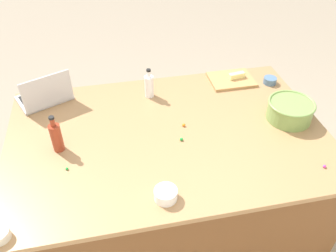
{
  "coord_description": "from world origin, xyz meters",
  "views": [
    {
      "loc": [
        0.3,
        1.46,
        2.16
      ],
      "look_at": [
        0.0,
        0.0,
        0.95
      ],
      "focal_mm": 37.4,
      "sensor_mm": 36.0,
      "label": 1
    }
  ],
  "objects_px": {
    "mixing_bowl_large": "(290,110)",
    "ramekin_small": "(166,194)",
    "bottle_vinegar": "(149,86)",
    "cutting_board": "(231,79)",
    "bottle_soy": "(56,137)",
    "butter_stick_left": "(237,75)",
    "laptop": "(45,95)",
    "ramekin_medium": "(270,80)"
  },
  "relations": [
    {
      "from": "bottle_vinegar",
      "to": "ramekin_small",
      "type": "xyz_separation_m",
      "value": [
        0.06,
        0.83,
        -0.05
      ]
    },
    {
      "from": "mixing_bowl_large",
      "to": "bottle_vinegar",
      "type": "height_order",
      "value": "bottle_vinegar"
    },
    {
      "from": "laptop",
      "to": "butter_stick_left",
      "type": "xyz_separation_m",
      "value": [
        -1.25,
        -0.0,
        -0.01
      ]
    },
    {
      "from": "cutting_board",
      "to": "ramekin_small",
      "type": "xyz_separation_m",
      "value": [
        0.64,
        0.9,
        0.02
      ]
    },
    {
      "from": "ramekin_small",
      "to": "ramekin_medium",
      "type": "height_order",
      "value": "ramekin_small"
    },
    {
      "from": "mixing_bowl_large",
      "to": "cutting_board",
      "type": "relative_size",
      "value": 0.91
    },
    {
      "from": "cutting_board",
      "to": "ramekin_small",
      "type": "distance_m",
      "value": 1.11
    },
    {
      "from": "bottle_soy",
      "to": "cutting_board",
      "type": "height_order",
      "value": "bottle_soy"
    },
    {
      "from": "bottle_soy",
      "to": "butter_stick_left",
      "type": "height_order",
      "value": "bottle_soy"
    },
    {
      "from": "laptop",
      "to": "bottle_soy",
      "type": "distance_m",
      "value": 0.47
    },
    {
      "from": "ramekin_medium",
      "to": "ramekin_small",
      "type": "bearing_deg",
      "value": 42.9
    },
    {
      "from": "bottle_vinegar",
      "to": "ramekin_small",
      "type": "distance_m",
      "value": 0.84
    },
    {
      "from": "ramekin_small",
      "to": "mixing_bowl_large",
      "type": "bearing_deg",
      "value": -152.16
    },
    {
      "from": "ramekin_medium",
      "to": "bottle_soy",
      "type": "bearing_deg",
      "value": 15.57
    },
    {
      "from": "laptop",
      "to": "ramekin_small",
      "type": "bearing_deg",
      "value": 122.64
    },
    {
      "from": "mixing_bowl_large",
      "to": "butter_stick_left",
      "type": "distance_m",
      "value": 0.49
    },
    {
      "from": "bottle_soy",
      "to": "ramekin_medium",
      "type": "height_order",
      "value": "bottle_soy"
    },
    {
      "from": "laptop",
      "to": "bottle_vinegar",
      "type": "bearing_deg",
      "value": 174.01
    },
    {
      "from": "bottle_vinegar",
      "to": "mixing_bowl_large",
      "type": "bearing_deg",
      "value": 152.22
    },
    {
      "from": "laptop",
      "to": "mixing_bowl_large",
      "type": "height_order",
      "value": "laptop"
    },
    {
      "from": "laptop",
      "to": "bottle_soy",
      "type": "relative_size",
      "value": 1.73
    },
    {
      "from": "mixing_bowl_large",
      "to": "cutting_board",
      "type": "height_order",
      "value": "mixing_bowl_large"
    },
    {
      "from": "butter_stick_left",
      "to": "laptop",
      "type": "bearing_deg",
      "value": 0.07
    },
    {
      "from": "mixing_bowl_large",
      "to": "ramekin_medium",
      "type": "bearing_deg",
      "value": -98.6
    },
    {
      "from": "mixing_bowl_large",
      "to": "butter_stick_left",
      "type": "xyz_separation_m",
      "value": [
        0.15,
        -0.47,
        -0.03
      ]
    },
    {
      "from": "cutting_board",
      "to": "butter_stick_left",
      "type": "relative_size",
      "value": 2.68
    },
    {
      "from": "laptop",
      "to": "mixing_bowl_large",
      "type": "xyz_separation_m",
      "value": [
        -1.4,
        0.47,
        0.01
      ]
    },
    {
      "from": "mixing_bowl_large",
      "to": "butter_stick_left",
      "type": "height_order",
      "value": "mixing_bowl_large"
    },
    {
      "from": "bottle_soy",
      "to": "laptop",
      "type": "bearing_deg",
      "value": -78.87
    },
    {
      "from": "bottle_soy",
      "to": "cutting_board",
      "type": "bearing_deg",
      "value": -157.53
    },
    {
      "from": "mixing_bowl_large",
      "to": "bottle_vinegar",
      "type": "xyz_separation_m",
      "value": [
        0.76,
        -0.4,
        0.02
      ]
    },
    {
      "from": "bottle_soy",
      "to": "ramekin_small",
      "type": "distance_m",
      "value": 0.66
    },
    {
      "from": "bottle_vinegar",
      "to": "ramekin_small",
      "type": "bearing_deg",
      "value": 85.68
    },
    {
      "from": "bottle_soy",
      "to": "butter_stick_left",
      "type": "relative_size",
      "value": 1.96
    },
    {
      "from": "mixing_bowl_large",
      "to": "bottle_soy",
      "type": "height_order",
      "value": "bottle_soy"
    },
    {
      "from": "bottle_soy",
      "to": "ramekin_small",
      "type": "relative_size",
      "value": 2.01
    },
    {
      "from": "laptop",
      "to": "mixing_bowl_large",
      "type": "bearing_deg",
      "value": 161.54
    },
    {
      "from": "mixing_bowl_large",
      "to": "ramekin_small",
      "type": "height_order",
      "value": "mixing_bowl_large"
    },
    {
      "from": "laptop",
      "to": "bottle_soy",
      "type": "height_order",
      "value": "laptop"
    },
    {
      "from": "bottle_vinegar",
      "to": "ramekin_medium",
      "type": "distance_m",
      "value": 0.82
    },
    {
      "from": "bottle_vinegar",
      "to": "cutting_board",
      "type": "relative_size",
      "value": 0.66
    },
    {
      "from": "bottle_vinegar",
      "to": "laptop",
      "type": "bearing_deg",
      "value": -5.99
    }
  ]
}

